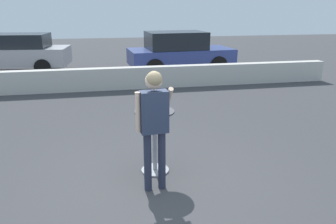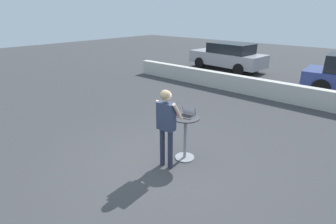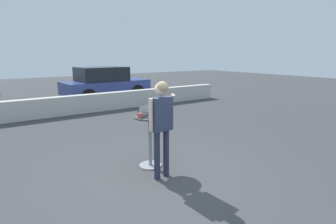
{
  "view_description": "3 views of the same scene",
  "coord_description": "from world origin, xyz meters",
  "px_view_note": "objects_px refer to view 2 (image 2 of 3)",
  "views": [
    {
      "loc": [
        -0.58,
        -4.19,
        2.57
      ],
      "look_at": [
        0.31,
        0.35,
        1.08
      ],
      "focal_mm": 35.0,
      "sensor_mm": 36.0,
      "label": 1
    },
    {
      "loc": [
        3.38,
        -3.69,
        3.21
      ],
      "look_at": [
        -0.04,
        0.21,
        1.22
      ],
      "focal_mm": 28.0,
      "sensor_mm": 36.0,
      "label": 2
    },
    {
      "loc": [
        -2.37,
        -3.69,
        2.2
      ],
      "look_at": [
        0.35,
        0.26,
        1.15
      ],
      "focal_mm": 28.0,
      "sensor_mm": 36.0,
      "label": 3
    }
  ],
  "objects_px": {
    "cafe_table": "(185,133)",
    "parked_car_further_down": "(228,56)",
    "laptop": "(187,114)",
    "coffee_mug": "(177,113)",
    "standing_person": "(166,119)"
  },
  "relations": [
    {
      "from": "cafe_table",
      "to": "laptop",
      "type": "relative_size",
      "value": 2.77
    },
    {
      "from": "laptop",
      "to": "parked_car_further_down",
      "type": "distance_m",
      "value": 10.46
    },
    {
      "from": "cafe_table",
      "to": "standing_person",
      "type": "bearing_deg",
      "value": -99.12
    },
    {
      "from": "laptop",
      "to": "standing_person",
      "type": "height_order",
      "value": "standing_person"
    },
    {
      "from": "laptop",
      "to": "parked_car_further_down",
      "type": "height_order",
      "value": "parked_car_further_down"
    },
    {
      "from": "coffee_mug",
      "to": "standing_person",
      "type": "xyz_separation_m",
      "value": [
        0.14,
        -0.53,
        0.05
      ]
    },
    {
      "from": "cafe_table",
      "to": "standing_person",
      "type": "height_order",
      "value": "standing_person"
    },
    {
      "from": "parked_car_further_down",
      "to": "standing_person",
      "type": "bearing_deg",
      "value": -67.48
    },
    {
      "from": "laptop",
      "to": "standing_person",
      "type": "bearing_deg",
      "value": -97.29
    },
    {
      "from": "standing_person",
      "to": "parked_car_further_down",
      "type": "relative_size",
      "value": 0.39
    },
    {
      "from": "coffee_mug",
      "to": "parked_car_further_down",
      "type": "bearing_deg",
      "value": 112.93
    },
    {
      "from": "cafe_table",
      "to": "coffee_mug",
      "type": "relative_size",
      "value": 8.95
    },
    {
      "from": "coffee_mug",
      "to": "standing_person",
      "type": "distance_m",
      "value": 0.55
    },
    {
      "from": "cafe_table",
      "to": "parked_car_further_down",
      "type": "xyz_separation_m",
      "value": [
        -4.3,
        9.6,
        0.15
      ]
    },
    {
      "from": "coffee_mug",
      "to": "cafe_table",
      "type": "bearing_deg",
      "value": 4.6
    }
  ]
}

